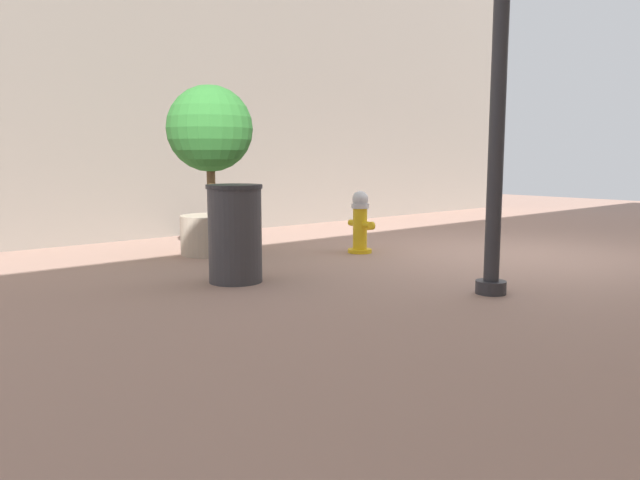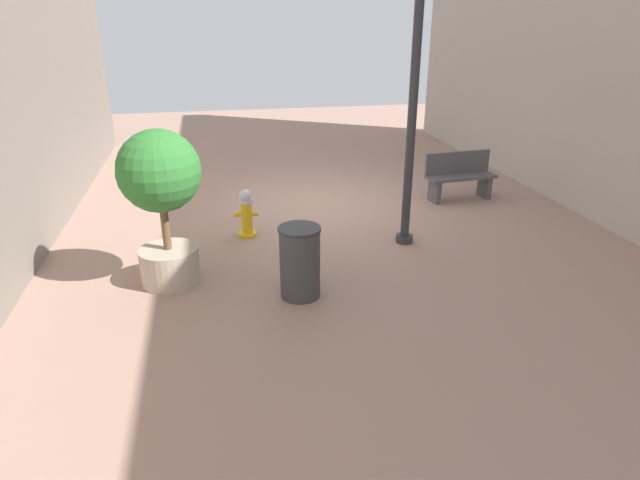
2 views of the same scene
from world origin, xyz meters
name	(u,v)px [view 1 (image 1 of 2)]	position (x,y,z in m)	size (l,w,h in m)	color
ground_plane	(521,256)	(0.00, 0.00, 0.00)	(23.40, 23.40, 0.00)	#9E7A6B
fire_hydrant	(360,222)	(1.54, 1.39, 0.41)	(0.41, 0.39, 0.82)	gold
planter_tree	(210,151)	(2.73, 2.92, 1.33)	(1.10, 1.10, 2.17)	tan
trash_bin	(235,233)	(1.01, 3.69, 0.49)	(0.56, 0.56, 0.98)	#38383D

